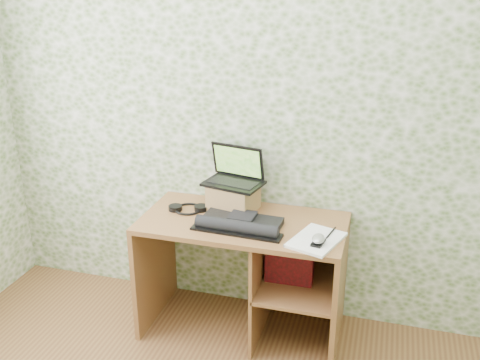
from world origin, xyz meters
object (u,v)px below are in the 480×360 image
(keyboard, at_px, (240,223))
(notepad, at_px, (316,240))
(desk, at_px, (257,261))
(laptop, at_px, (235,174))
(riser, at_px, (233,197))

(keyboard, distance_m, notepad, 0.45)
(notepad, bearing_deg, desk, 173.98)
(desk, distance_m, laptop, 0.54)
(desk, distance_m, notepad, 0.49)
(desk, height_order, keyboard, keyboard)
(riser, relative_size, laptop, 0.71)
(desk, xyz_separation_m, notepad, (0.37, -0.17, 0.28))
(keyboard, bearing_deg, desk, 61.86)
(laptop, distance_m, notepad, 0.67)
(desk, relative_size, laptop, 3.17)
(desk, relative_size, keyboard, 2.29)
(desk, bearing_deg, laptop, 139.63)
(desk, xyz_separation_m, riser, (-0.18, 0.12, 0.35))
(desk, distance_m, riser, 0.41)
(riser, xyz_separation_m, keyboard, (0.11, -0.23, -0.06))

